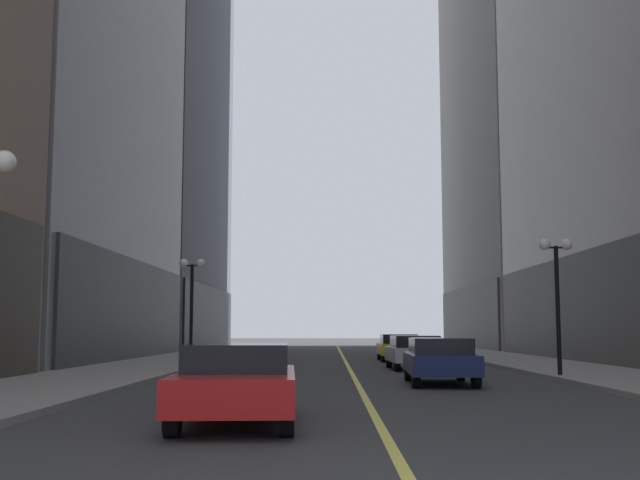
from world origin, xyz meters
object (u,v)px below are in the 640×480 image
object	(u,v)px
car_navy	(440,359)
car_silver	(414,351)
car_red	(238,380)
street_lamp_left_far	(192,288)
street_lamp_right_mid	(557,276)
car_yellow	(398,346)

from	to	relation	value
car_navy	car_silver	xyz separation A→B (m)	(0.17, 8.28, -0.00)
car_navy	car_silver	size ratio (longest dim) A/B	1.10
car_red	car_navy	bearing A→B (deg)	63.56
street_lamp_left_far	street_lamp_right_mid	size ratio (longest dim) A/B	1.00
car_yellow	car_red	bearing A→B (deg)	-100.85
car_navy	street_lamp_right_mid	size ratio (longest dim) A/B	1.04
car_silver	car_yellow	world-z (taller)	same
street_lamp_left_far	street_lamp_right_mid	world-z (taller)	same
car_silver	street_lamp_right_mid	distance (m)	7.73
car_red	car_silver	size ratio (longest dim) A/B	1.13
car_navy	street_lamp_left_far	xyz separation A→B (m)	(-8.76, 9.10, 2.54)
street_lamp_left_far	street_lamp_right_mid	xyz separation A→B (m)	(12.80, -7.00, 0.00)
car_navy	car_silver	bearing A→B (deg)	88.84
car_red	street_lamp_left_far	distance (m)	19.19
car_silver	car_yellow	xyz separation A→B (m)	(0.11, 8.31, 0.00)
car_red	car_silver	distance (m)	18.43
car_silver	street_lamp_left_far	distance (m)	9.32
car_silver	car_yellow	distance (m)	8.31
street_lamp_left_far	car_red	bearing A→B (deg)	-77.74
street_lamp_left_far	street_lamp_right_mid	distance (m)	14.59
street_lamp_right_mid	car_red	bearing A→B (deg)	-127.10
car_red	car_silver	world-z (taller)	same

